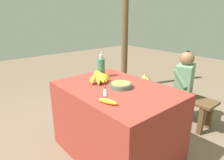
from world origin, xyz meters
name	(u,v)px	position (x,y,z in m)	size (l,w,h in m)	color
ground_plane	(116,151)	(0.00, 0.00, 0.00)	(12.00, 12.00, 0.00)	#75604C
market_counter	(116,121)	(0.00, 0.00, 0.39)	(1.27, 0.88, 0.78)	maroon
banana_bunch_ripe	(99,76)	(-0.24, -0.03, 0.85)	(0.20, 0.30, 0.15)	#4C381E
serving_bowl	(121,85)	(0.03, 0.04, 0.81)	(0.23, 0.23, 0.05)	#4C6B5B
water_bottle	(101,67)	(-0.39, 0.12, 0.90)	(0.09, 0.09, 0.30)	#337556
loose_banana_front	(108,101)	(0.25, -0.32, 0.80)	(0.19, 0.10, 0.04)	gold
knife	(105,90)	(0.01, -0.15, 0.79)	(0.21, 0.17, 0.02)	#BCBCC1
wooden_bench	(164,93)	(-0.21, 1.19, 0.35)	(1.52, 0.32, 0.41)	brown
seated_vendor	(181,82)	(0.07, 1.14, 0.60)	(0.47, 0.43, 1.05)	#564C60
banana_bunch_green	(145,79)	(-0.60, 1.19, 0.49)	(0.17, 0.30, 0.15)	#4C381E
support_post_near	(125,23)	(-1.47, 1.54, 1.34)	(0.13, 0.13, 2.67)	brown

